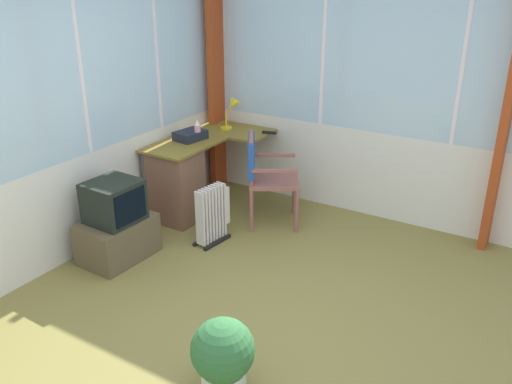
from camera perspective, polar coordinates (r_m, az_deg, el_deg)
ground at (r=3.93m, az=-0.04°, el=-15.70°), size 5.74×4.98×0.06m
north_window_panel at (r=4.60m, az=-22.26°, el=7.61°), size 4.74×0.07×2.68m
east_window_panel at (r=5.38m, az=13.65°, el=10.66°), size 0.07×3.98×2.68m
curtain_corner at (r=6.11m, az=-4.16°, el=12.22°), size 0.29×0.08×2.58m
curtain_east_far at (r=5.09m, az=25.11°, el=7.94°), size 0.28×0.07×2.58m
desk at (r=5.50m, az=-8.06°, el=1.30°), size 1.35×0.81×0.76m
desk_lamp at (r=5.92m, az=-2.36°, el=8.84°), size 0.23×0.20×0.34m
tv_remote at (r=5.75m, az=1.40°, el=6.29°), size 0.08×0.16×0.02m
spray_bottle at (r=5.53m, az=-6.20°, el=6.47°), size 0.06×0.06×0.22m
paper_tray at (r=5.58m, az=-6.95°, el=5.96°), size 0.33×0.27×0.09m
wooden_armchair at (r=5.28m, az=0.57°, el=2.53°), size 0.66×0.66×0.91m
tv_on_stand at (r=4.87m, az=-14.52°, el=-3.43°), size 0.65×0.46×0.73m
space_heater at (r=5.04m, az=-4.54°, el=-2.31°), size 0.40×0.21×0.56m
potted_plant at (r=3.38m, az=-3.52°, el=-16.80°), size 0.39×0.39×0.50m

